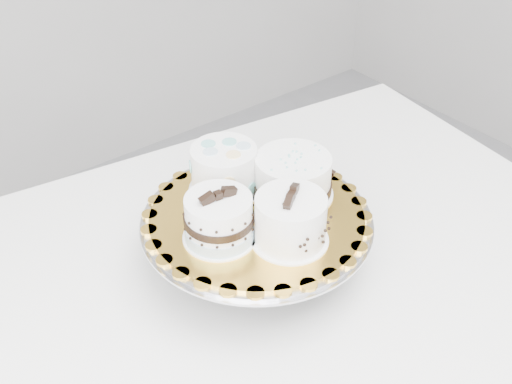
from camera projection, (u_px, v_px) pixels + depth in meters
table at (250, 302)px, 1.10m from camera, size 1.34×0.99×0.75m
cake_stand at (257, 232)px, 1.03m from camera, size 0.37×0.37×0.10m
cake_board at (257, 216)px, 1.01m from camera, size 0.44×0.44×0.00m
cake_swirl at (290, 221)px, 0.94m from camera, size 0.15×0.15×0.09m
cake_banded at (219, 220)px, 0.94m from camera, size 0.11×0.11×0.09m
cake_dots at (224, 169)px, 1.04m from camera, size 0.13×0.13×0.08m
cake_ribbon at (293, 177)px, 1.03m from camera, size 0.16×0.16×0.07m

